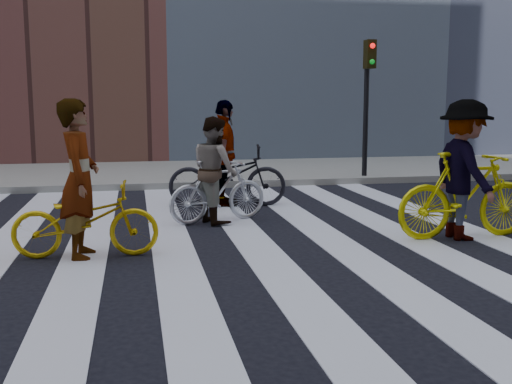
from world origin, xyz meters
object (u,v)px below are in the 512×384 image
object	(u,v)px
bike_yellow_right	(466,195)
rider_mid	(215,170)
rider_rear	(224,154)
bike_dark_rear	(227,176)
rider_left	(79,179)
bike_silver_mid	(218,191)
bike_yellow_left	(85,220)
rider_right	(464,170)
traffic_signal	(368,86)

from	to	relation	value
bike_yellow_right	rider_mid	bearing A→B (deg)	60.11
rider_mid	rider_rear	xyz separation A→B (m)	(0.37, 1.47, 0.13)
bike_dark_rear	rider_rear	bearing A→B (deg)	98.67
bike_dark_rear	rider_left	world-z (taller)	rider_left
bike_silver_mid	bike_yellow_right	xyz separation A→B (m)	(3.24, -1.83, 0.11)
bike_dark_rear	bike_yellow_left	bearing A→B (deg)	154.13
rider_right	rider_rear	size ratio (longest dim) A/B	1.00
bike_yellow_left	rider_mid	world-z (taller)	rider_mid
bike_yellow_right	traffic_signal	bearing A→B (deg)	-9.35
bike_dark_rear	rider_rear	world-z (taller)	rider_rear
traffic_signal	rider_left	world-z (taller)	traffic_signal
bike_silver_mid	rider_mid	xyz separation A→B (m)	(-0.05, 0.00, 0.34)
bike_silver_mid	rider_left	distance (m)	2.72
bike_dark_rear	traffic_signal	bearing A→B (deg)	-46.28
bike_dark_rear	rider_right	size ratio (longest dim) A/B	1.11
bike_yellow_right	rider_right	bearing A→B (deg)	89.15
rider_mid	bike_yellow_left	bearing A→B (deg)	116.61
bike_silver_mid	bike_yellow_right	distance (m)	3.72
rider_left	rider_rear	bearing A→B (deg)	-31.37
bike_silver_mid	rider_rear	size ratio (longest dim) A/B	0.86
bike_yellow_right	rider_rear	distance (m)	4.41
bike_dark_rear	rider_mid	xyz separation A→B (m)	(-0.42, -1.47, 0.28)
bike_yellow_left	rider_mid	bearing A→B (deg)	-42.07
rider_left	rider_rear	world-z (taller)	same
rider_left	rider_right	xyz separation A→B (m)	(5.14, 0.01, -0.00)
traffic_signal	bike_silver_mid	distance (m)	6.08
bike_dark_rear	rider_mid	world-z (taller)	rider_mid
bike_dark_rear	rider_right	world-z (taller)	rider_right
traffic_signal	bike_dark_rear	world-z (taller)	traffic_signal
bike_yellow_right	rider_left	size ratio (longest dim) A/B	1.05
traffic_signal	rider_right	xyz separation A→B (m)	(-0.94, -5.92, -1.31)
rider_mid	rider_right	bearing A→B (deg)	-137.57
traffic_signal	bike_silver_mid	xyz separation A→B (m)	(-4.12, -4.10, -1.78)
rider_right	bike_yellow_left	bearing A→B (deg)	89.29
rider_left	rider_rear	xyz separation A→B (m)	(2.27, 3.30, 0.00)
bike_yellow_right	bike_dark_rear	xyz separation A→B (m)	(-2.86, 3.29, -0.05)
bike_yellow_right	rider_mid	distance (m)	3.77
bike_yellow_left	rider_rear	xyz separation A→B (m)	(2.22, 3.30, 0.51)
bike_dark_rear	rider_left	xyz separation A→B (m)	(-2.32, -3.30, 0.41)
rider_left	bike_yellow_right	bearing A→B (deg)	-86.70
traffic_signal	rider_mid	xyz separation A→B (m)	(-4.17, -4.10, -1.44)
rider_left	bike_yellow_left	bearing A→B (deg)	-86.84
rider_mid	rider_rear	world-z (taller)	rider_rear
traffic_signal	rider_right	size ratio (longest dim) A/B	1.71
bike_silver_mid	bike_yellow_right	world-z (taller)	bike_yellow_right
bike_yellow_left	rider_left	xyz separation A→B (m)	(-0.05, 0.00, 0.51)
traffic_signal	rider_mid	world-z (taller)	traffic_signal
bike_silver_mid	rider_rear	bearing A→B (deg)	-30.51
bike_dark_rear	rider_rear	distance (m)	0.41
bike_dark_rear	bike_yellow_right	bearing A→B (deg)	-130.30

